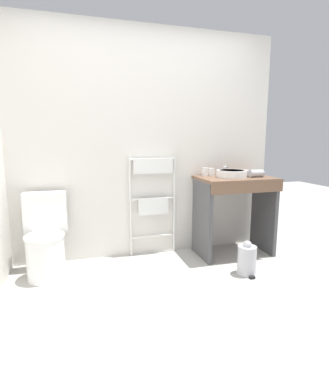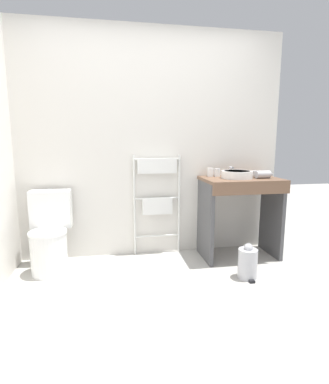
{
  "view_description": "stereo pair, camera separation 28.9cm",
  "coord_description": "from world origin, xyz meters",
  "px_view_note": "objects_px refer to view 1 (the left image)",
  "views": [
    {
      "loc": [
        -0.71,
        -1.83,
        1.3
      ],
      "look_at": [
        0.08,
        0.91,
        0.8
      ],
      "focal_mm": 28.0,
      "sensor_mm": 36.0,
      "label": 1
    },
    {
      "loc": [
        -0.42,
        -1.9,
        1.3
      ],
      "look_at": [
        0.08,
        0.91,
        0.8
      ],
      "focal_mm": 28.0,
      "sensor_mm": 36.0,
      "label": 2
    }
  ],
  "objects_px": {
    "cup_near_edge": "(212,172)",
    "hair_dryer": "(256,173)",
    "toilet": "(46,241)",
    "cup_near_wall": "(205,172)",
    "trash_bin": "(247,259)",
    "sink_basin": "(232,174)",
    "towel_radiator": "(153,190)"
  },
  "relations": [
    {
      "from": "sink_basin",
      "to": "cup_near_wall",
      "type": "bearing_deg",
      "value": 138.57
    },
    {
      "from": "towel_radiator",
      "to": "cup_near_edge",
      "type": "bearing_deg",
      "value": -5.76
    },
    {
      "from": "cup_near_edge",
      "to": "towel_radiator",
      "type": "bearing_deg",
      "value": 174.24
    },
    {
      "from": "trash_bin",
      "to": "sink_basin",
      "type": "bearing_deg",
      "value": 80.51
    },
    {
      "from": "toilet",
      "to": "sink_basin",
      "type": "height_order",
      "value": "sink_basin"
    },
    {
      "from": "sink_basin",
      "to": "hair_dryer",
      "type": "height_order",
      "value": "hair_dryer"
    },
    {
      "from": "toilet",
      "to": "hair_dryer",
      "type": "relative_size",
      "value": 3.88
    },
    {
      "from": "cup_near_wall",
      "to": "cup_near_edge",
      "type": "height_order",
      "value": "cup_near_wall"
    },
    {
      "from": "towel_radiator",
      "to": "sink_basin",
      "type": "distance_m",
      "value": 0.89
    },
    {
      "from": "towel_radiator",
      "to": "cup_near_wall",
      "type": "xyz_separation_m",
      "value": [
        0.6,
        -0.05,
        0.19
      ]
    },
    {
      "from": "towel_radiator",
      "to": "sink_basin",
      "type": "relative_size",
      "value": 3.42
    },
    {
      "from": "sink_basin",
      "to": "cup_near_wall",
      "type": "relative_size",
      "value": 3.46
    },
    {
      "from": "cup_near_wall",
      "to": "hair_dryer",
      "type": "distance_m",
      "value": 0.57
    },
    {
      "from": "toilet",
      "to": "cup_near_wall",
      "type": "xyz_separation_m",
      "value": [
        1.73,
        0.2,
        0.6
      ]
    },
    {
      "from": "cup_near_edge",
      "to": "trash_bin",
      "type": "height_order",
      "value": "cup_near_edge"
    },
    {
      "from": "cup_near_wall",
      "to": "toilet",
      "type": "bearing_deg",
      "value": -173.48
    },
    {
      "from": "cup_near_edge",
      "to": "toilet",
      "type": "bearing_deg",
      "value": -174.38
    },
    {
      "from": "sink_basin",
      "to": "cup_near_edge",
      "type": "height_order",
      "value": "cup_near_edge"
    },
    {
      "from": "trash_bin",
      "to": "towel_radiator",
      "type": "bearing_deg",
      "value": 133.84
    },
    {
      "from": "cup_near_wall",
      "to": "cup_near_edge",
      "type": "distance_m",
      "value": 0.08
    },
    {
      "from": "cup_near_edge",
      "to": "hair_dryer",
      "type": "bearing_deg",
      "value": -26.7
    },
    {
      "from": "toilet",
      "to": "sink_basin",
      "type": "xyz_separation_m",
      "value": [
        1.96,
        -0.01,
        0.59
      ]
    },
    {
      "from": "cup_near_wall",
      "to": "sink_basin",
      "type": "bearing_deg",
      "value": -41.43
    },
    {
      "from": "cup_near_edge",
      "to": "trash_bin",
      "type": "xyz_separation_m",
      "value": [
        0.07,
        -0.71,
        -0.78
      ]
    },
    {
      "from": "hair_dryer",
      "to": "cup_near_edge",
      "type": "bearing_deg",
      "value": 153.3
    },
    {
      "from": "toilet",
      "to": "trash_bin",
      "type": "height_order",
      "value": "toilet"
    },
    {
      "from": "toilet",
      "to": "cup_near_edge",
      "type": "xyz_separation_m",
      "value": [
        1.8,
        0.18,
        0.59
      ]
    },
    {
      "from": "cup_near_wall",
      "to": "hair_dryer",
      "type": "relative_size",
      "value": 0.46
    },
    {
      "from": "toilet",
      "to": "towel_radiator",
      "type": "relative_size",
      "value": 0.71
    },
    {
      "from": "cup_near_edge",
      "to": "cup_near_wall",
      "type": "bearing_deg",
      "value": 164.64
    },
    {
      "from": "sink_basin",
      "to": "hair_dryer",
      "type": "relative_size",
      "value": 1.61
    },
    {
      "from": "towel_radiator",
      "to": "trash_bin",
      "type": "distance_m",
      "value": 1.23
    }
  ]
}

